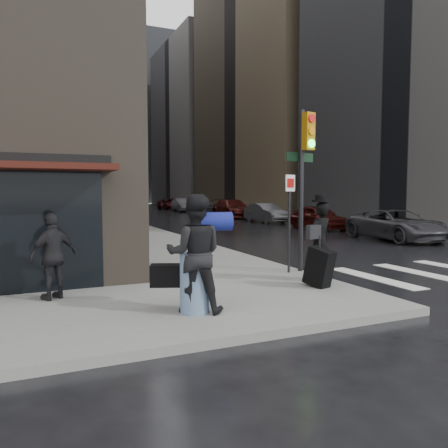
# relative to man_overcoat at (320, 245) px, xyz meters

# --- Properties ---
(ground) EXTENTS (140.00, 140.00, 0.00)m
(ground) POSITION_rel_man_overcoat_xyz_m (-1.51, -0.57, -0.98)
(ground) COLOR black
(ground) RESTS_ON ground
(sidewalk_left) EXTENTS (4.00, 50.00, 0.15)m
(sidewalk_left) POSITION_rel_man_overcoat_xyz_m (-1.51, 26.43, -0.90)
(sidewalk_left) COLOR slate
(sidewalk_left) RESTS_ON ground
(sidewalk_right) EXTENTS (3.00, 50.00, 0.15)m
(sidewalk_right) POSITION_rel_man_overcoat_xyz_m (11.99, 26.43, -0.90)
(sidewalk_right) COLOR slate
(sidewalk_right) RESTS_ON ground
(bldg_right_mid) EXTENTS (22.00, 22.00, 38.00)m
(bldg_right_mid) POSITION_rel_man_overcoat_xyz_m (24.49, 34.43, 18.02)
(bldg_right_mid) COLOR #7C694D
(bldg_right_mid) RESTS_ON ground
(bldg_right_far) EXTENTS (22.00, 20.00, 25.00)m
(bldg_right_far) POSITION_rel_man_overcoat_xyz_m (24.49, 57.43, 11.52)
(bldg_right_far) COLOR slate
(bldg_right_far) RESTS_ON ground
(bldg_distant) EXTENTS (40.00, 12.00, 32.00)m
(bldg_distant) POSITION_rel_man_overcoat_xyz_m (4.49, 77.43, 15.02)
(bldg_distant) COLOR slate
(bldg_distant) RESTS_ON ground
(man_overcoat) EXTENTS (1.02, 1.22, 1.98)m
(man_overcoat) POSITION_rel_man_overcoat_xyz_m (0.00, 0.00, 0.00)
(man_overcoat) COLOR black
(man_overcoat) RESTS_ON ground
(man_jeans) EXTENTS (1.37, 1.14, 1.98)m
(man_jeans) POSITION_rel_man_overcoat_xyz_m (-3.41, -1.20, 0.16)
(man_jeans) COLOR black
(man_jeans) RESTS_ON ground
(man_greycoat) EXTENTS (1.03, 0.81, 1.64)m
(man_greycoat) POSITION_rel_man_overcoat_xyz_m (-5.52, 0.73, -0.01)
(man_greycoat) COLOR black
(man_greycoat) RESTS_ON ground
(traffic_light) EXTENTS (1.00, 0.55, 4.06)m
(traffic_light) POSITION_rel_man_overcoat_xyz_m (0.37, 1.23, 1.79)
(traffic_light) COLOR black
(traffic_light) RESTS_ON ground
(fire_hydrant) EXTENTS (0.41, 0.31, 0.71)m
(fire_hydrant) POSITION_rel_man_overcoat_xyz_m (-0.13, 6.39, -0.51)
(fire_hydrant) COLOR #B7110B
(fire_hydrant) RESTS_ON ground
(parked_car_0) EXTENTS (2.65, 5.13, 1.38)m
(parked_car_0) POSITION_rel_man_overcoat_xyz_m (8.99, 6.65, -0.29)
(parked_car_0) COLOR #3D3D42
(parked_car_0) RESTS_ON ground
(parked_car_1) EXTENTS (1.73, 4.18, 1.42)m
(parked_car_1) POSITION_rel_man_overcoat_xyz_m (9.14, 12.69, -0.27)
(parked_car_1) COLOR #400F0C
(parked_car_1) RESTS_ON ground
(parked_car_2) EXTENTS (1.53, 4.11, 1.34)m
(parked_car_2) POSITION_rel_man_overcoat_xyz_m (9.12, 18.73, -0.31)
(parked_car_2) COLOR #4D4D52
(parked_car_2) RESTS_ON ground
(parked_car_3) EXTENTS (2.36, 5.37, 1.53)m
(parked_car_3) POSITION_rel_man_overcoat_xyz_m (9.35, 24.77, -0.21)
(parked_car_3) COLOR #44110D
(parked_car_3) RESTS_ON ground
(parked_car_4) EXTENTS (1.65, 3.95, 1.34)m
(parked_car_4) POSITION_rel_man_overcoat_xyz_m (9.34, 30.81, -0.31)
(parked_car_4) COLOR #404045
(parked_car_4) RESTS_ON ground
(parked_car_5) EXTENTS (1.90, 4.53, 1.46)m
(parked_car_5) POSITION_rel_man_overcoat_xyz_m (8.97, 36.85, -0.25)
(parked_car_5) COLOR #424146
(parked_car_5) RESTS_ON ground
(parked_car_6) EXTENTS (2.36, 5.02, 1.39)m
(parked_car_6) POSITION_rel_man_overcoat_xyz_m (9.53, 42.89, -0.29)
(parked_car_6) COLOR #3C0C0F
(parked_car_6) RESTS_ON ground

